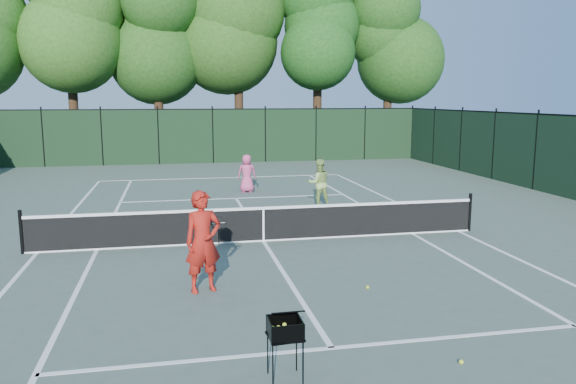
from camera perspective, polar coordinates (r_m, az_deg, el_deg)
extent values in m
plane|color=#47574B|center=(14.57, -2.51, -5.03)|extent=(90.00, 90.00, 0.00)
cube|color=white|center=(14.77, -24.13, -5.66)|extent=(0.10, 23.77, 0.01)
cube|color=white|center=(16.32, 16.91, -3.83)|extent=(0.10, 23.77, 0.01)
cube|color=white|center=(14.53, -18.83, -5.57)|extent=(0.10, 23.77, 0.01)
cube|color=white|center=(15.73, 12.51, -4.14)|extent=(0.10, 23.77, 0.01)
cube|color=white|center=(26.16, -6.63, 1.45)|extent=(10.97, 0.10, 0.01)
cube|color=white|center=(8.66, 4.46, -15.52)|extent=(8.23, 0.10, 0.01)
cube|color=white|center=(20.77, -5.30, -0.63)|extent=(8.23, 0.10, 0.01)
cube|color=white|center=(14.57, -2.51, -5.01)|extent=(0.10, 12.80, 0.01)
cube|color=black|center=(14.46, -2.52, -3.28)|extent=(11.60, 0.03, 0.85)
cube|color=white|center=(14.37, -2.53, -1.65)|extent=(11.60, 0.05, 0.07)
cube|color=white|center=(14.56, -2.51, -4.95)|extent=(11.60, 0.05, 0.04)
cube|color=white|center=(14.46, -2.52, -3.28)|extent=(0.05, 0.04, 0.91)
cylinder|color=black|center=(14.72, -25.47, -3.69)|extent=(0.09, 0.09, 1.06)
cylinder|color=black|center=(16.37, 17.97, -1.96)|extent=(0.09, 0.09, 1.06)
cube|color=black|center=(32.08, -7.64, 5.61)|extent=(24.00, 0.05, 3.00)
cylinder|color=black|center=(36.41, -20.88, 6.95)|extent=(0.56, 0.56, 4.80)
ellipsoid|color=#234F16|center=(36.74, -21.49, 16.82)|extent=(6.80, 6.80, 10.54)
cylinder|color=black|center=(35.77, -12.93, 6.90)|extent=(0.56, 0.56, 4.30)
ellipsoid|color=#1A4413|center=(35.97, -13.27, 15.84)|extent=(6.00, 6.00, 9.30)
cylinder|color=black|center=(36.49, -4.99, 7.70)|extent=(0.56, 0.56, 5.00)
ellipsoid|color=#1F4814|center=(36.86, -5.15, 17.89)|extent=(7.00, 7.00, 10.85)
cylinder|color=black|center=(36.72, 2.98, 7.42)|extent=(0.56, 0.56, 4.60)
ellipsoid|color=#134313|center=(36.97, 3.06, 16.55)|extent=(6.20, 6.20, 9.61)
cylinder|color=black|center=(38.75, 10.02, 7.26)|extent=(0.56, 0.56, 4.40)
ellipsoid|color=#184313|center=(38.94, 10.27, 15.42)|extent=(5.80, 5.80, 8.99)
imported|color=#A61B12|center=(10.78, -8.62, -5.00)|extent=(0.81, 0.65, 1.95)
cylinder|color=black|center=(11.26, -7.04, -4.48)|extent=(0.03, 0.03, 0.30)
torus|color=black|center=(11.20, -7.07, -3.14)|extent=(0.30, 0.10, 0.30)
imported|color=#CB4778|center=(22.03, -4.20, 1.91)|extent=(0.78, 0.56, 1.48)
imported|color=#9DC261|center=(19.00, 3.15, 0.92)|extent=(0.82, 0.65, 1.63)
cylinder|color=black|center=(7.47, -1.55, -17.31)|extent=(0.02, 0.02, 0.59)
cylinder|color=black|center=(7.54, 1.54, -17.04)|extent=(0.02, 0.02, 0.59)
cylinder|color=black|center=(7.82, -2.07, -16.02)|extent=(0.02, 0.02, 0.59)
cylinder|color=black|center=(7.89, 0.87, -15.78)|extent=(0.02, 0.02, 0.59)
cube|color=black|center=(7.50, -0.31, -13.67)|extent=(0.48, 0.48, 0.25)
sphere|color=#BADB2C|center=(7.53, -0.31, -14.17)|extent=(0.06, 0.06, 0.06)
sphere|color=#BADB2C|center=(7.53, -0.31, -14.17)|extent=(0.06, 0.06, 0.06)
sphere|color=#BADB2C|center=(7.53, -0.31, -14.17)|extent=(0.06, 0.06, 0.06)
sphere|color=#BADB2C|center=(7.53, -0.31, -14.17)|extent=(0.06, 0.06, 0.06)
sphere|color=#BADB2C|center=(7.53, -0.31, -14.17)|extent=(0.06, 0.06, 0.06)
sphere|color=#BADB2C|center=(7.53, -0.31, -14.17)|extent=(0.06, 0.06, 0.06)
sphere|color=#BADB2C|center=(7.53, -0.31, -14.17)|extent=(0.06, 0.06, 0.06)
sphere|color=#BADB2C|center=(7.53, -0.31, -14.17)|extent=(0.06, 0.06, 0.06)
sphere|color=#BADB2C|center=(7.53, -0.31, -14.17)|extent=(0.06, 0.06, 0.06)
sphere|color=#BADB2C|center=(7.53, -0.31, -14.17)|extent=(0.06, 0.06, 0.06)
sphere|color=#BADB2C|center=(7.53, -0.31, -14.17)|extent=(0.06, 0.06, 0.06)
sphere|color=#BADB2C|center=(7.53, -0.31, -14.17)|extent=(0.06, 0.06, 0.06)
sphere|color=#BADB2C|center=(7.53, -0.31, -14.17)|extent=(0.06, 0.06, 0.06)
sphere|color=#BADB2C|center=(7.53, -0.31, -14.17)|extent=(0.06, 0.06, 0.06)
sphere|color=#BADB2C|center=(7.53, -0.31, -14.17)|extent=(0.06, 0.06, 0.06)
sphere|color=#BADB2C|center=(7.53, -0.31, -14.17)|extent=(0.06, 0.06, 0.06)
sphere|color=#C4DF2D|center=(8.51, 17.19, -16.17)|extent=(0.07, 0.07, 0.07)
sphere|color=#BED22B|center=(11.15, 8.09, -9.56)|extent=(0.07, 0.07, 0.07)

